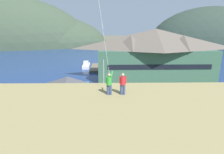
# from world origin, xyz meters

# --- Properties ---
(ground_plane) EXTENTS (600.00, 600.00, 0.00)m
(ground_plane) POSITION_xyz_m (0.00, 0.00, 0.00)
(ground_plane) COLOR #66604C
(parking_lot_pad) EXTENTS (40.00, 20.00, 0.10)m
(parking_lot_pad) POSITION_xyz_m (0.00, 5.00, 0.05)
(parking_lot_pad) COLOR gray
(parking_lot_pad) RESTS_ON ground
(bay_water) EXTENTS (360.00, 84.00, 0.03)m
(bay_water) POSITION_xyz_m (0.00, 60.00, 0.01)
(bay_water) COLOR navy
(bay_water) RESTS_ON ground
(far_hill_east_peak) EXTENTS (149.93, 73.29, 53.27)m
(far_hill_east_peak) POSITION_xyz_m (-78.26, 117.86, 0.00)
(far_hill_east_peak) COLOR #3D4C38
(far_hill_east_peak) RESTS_ON ground
(far_hill_center_saddle) EXTENTS (87.90, 52.54, 53.98)m
(far_hill_center_saddle) POSITION_xyz_m (70.74, 108.47, 0.00)
(far_hill_center_saddle) COLOR #2D3D33
(far_hill_center_saddle) RESTS_ON ground
(harbor_lodge) EXTENTS (28.93, 11.90, 12.34)m
(harbor_lodge) POSITION_xyz_m (9.48, 21.94, 6.56)
(harbor_lodge) COLOR #38604C
(harbor_lodge) RESTS_ON ground
(storage_shed_near_lot) EXTENTS (7.09, 4.92, 4.73)m
(storage_shed_near_lot) POSITION_xyz_m (-8.57, 6.84, 2.45)
(storage_shed_near_lot) COLOR #338475
(storage_shed_near_lot) RESTS_ON ground
(wharf_dock) EXTENTS (3.20, 11.35, 0.70)m
(wharf_dock) POSITION_xyz_m (-5.74, 34.03, 0.35)
(wharf_dock) COLOR #70604C
(wharf_dock) RESTS_ON ground
(moored_boat_wharfside) EXTENTS (2.41, 6.76, 2.16)m
(moored_boat_wharfside) POSITION_xyz_m (-9.14, 36.02, 0.72)
(moored_boat_wharfside) COLOR silver
(moored_boat_wharfside) RESTS_ON ground
(moored_boat_outer_mooring) EXTENTS (2.31, 6.52, 2.16)m
(moored_boat_outer_mooring) POSITION_xyz_m (-2.38, 33.21, 0.72)
(moored_boat_outer_mooring) COLOR silver
(moored_boat_outer_mooring) RESTS_ON ground
(parked_car_back_row_right) EXTENTS (4.30, 2.25, 1.82)m
(parked_car_back_row_right) POSITION_xyz_m (8.99, 6.23, 1.06)
(parked_car_back_row_right) COLOR silver
(parked_car_back_row_right) RESTS_ON parking_lot_pad
(parked_car_back_row_left) EXTENTS (4.30, 2.25, 1.82)m
(parked_car_back_row_left) POSITION_xyz_m (-16.11, 0.39, 1.06)
(parked_car_back_row_left) COLOR navy
(parked_car_back_row_left) RESTS_ON parking_lot_pad
(parked_car_front_row_silver) EXTENTS (4.22, 2.09, 1.82)m
(parked_car_front_row_silver) POSITION_xyz_m (3.25, -0.51, 1.06)
(parked_car_front_row_silver) COLOR black
(parked_car_front_row_silver) RESTS_ON parking_lot_pad
(parked_car_lone_by_shed) EXTENTS (4.25, 2.16, 1.82)m
(parked_car_lone_by_shed) POSITION_xyz_m (11.65, 0.51, 1.06)
(parked_car_lone_by_shed) COLOR slate
(parked_car_lone_by_shed) RESTS_ON parking_lot_pad
(parked_car_mid_row_center) EXTENTS (4.33, 2.33, 1.82)m
(parked_car_mid_row_center) POSITION_xyz_m (16.53, 7.02, 1.06)
(parked_car_mid_row_center) COLOR black
(parked_car_mid_row_center) RESTS_ON parking_lot_pad
(parking_light_pole) EXTENTS (0.24, 0.78, 6.76)m
(parking_light_pole) POSITION_xyz_m (-2.71, 10.56, 4.01)
(parking_light_pole) COLOR #ADADB2
(parking_light_pole) RESTS_ON parking_lot_pad
(person_kite_flyer) EXTENTS (0.58, 0.63, 1.86)m
(person_kite_flyer) POSITION_xyz_m (-1.72, -8.50, 8.27)
(person_kite_flyer) COLOR #384770
(person_kite_flyer) RESTS_ON grassy_hill_foreground
(person_companion) EXTENTS (0.55, 0.40, 1.74)m
(person_companion) POSITION_xyz_m (-0.65, -8.49, 8.26)
(person_companion) COLOR #384770
(person_companion) RESTS_ON grassy_hill_foreground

